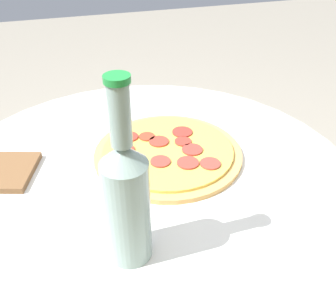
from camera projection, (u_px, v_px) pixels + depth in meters
name	position (u px, v px, depth m)	size (l,w,h in m)	color
table	(149.00, 241.00, 0.80)	(0.81, 0.81, 0.71)	silver
pizza	(168.00, 152.00, 0.75)	(0.30, 0.30, 0.02)	tan
beer_bottle	(127.00, 198.00, 0.49)	(0.06, 0.06, 0.28)	gray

